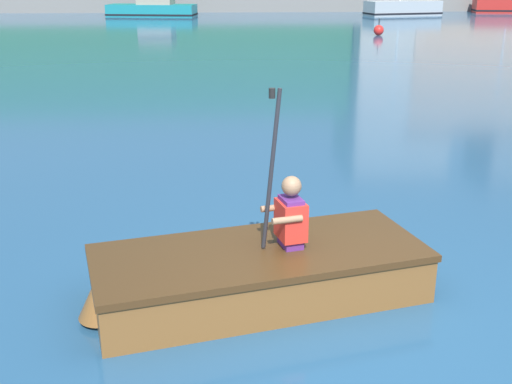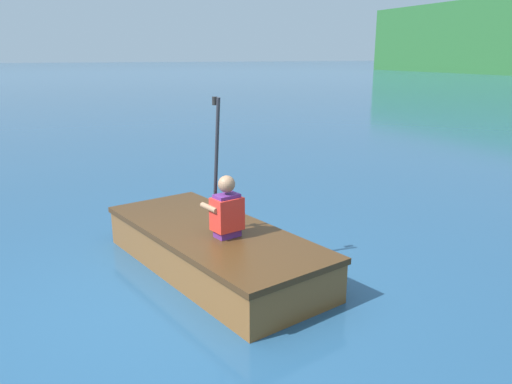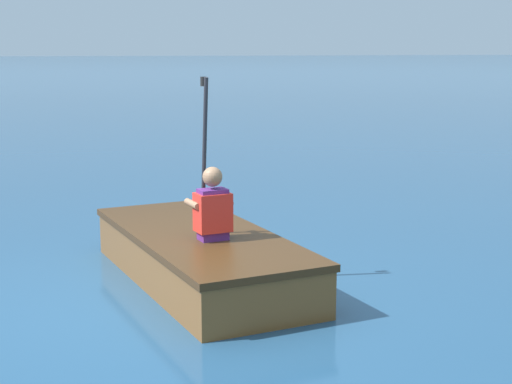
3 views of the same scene
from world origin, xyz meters
The scene contains 3 objects.
ground_plane centered at (0.00, 0.00, 0.00)m, with size 300.00×300.00×0.00m, color navy.
rowboat_foreground centered at (-0.66, 0.59, 0.25)m, with size 3.06×1.81×0.45m.
person_paddler centered at (-0.36, 0.67, 0.74)m, with size 0.40×0.41×1.38m.
Camera 2 is at (4.11, -0.94, 2.22)m, focal length 35.00 mm.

